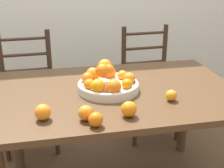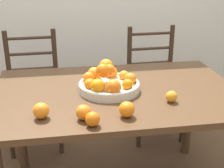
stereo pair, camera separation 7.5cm
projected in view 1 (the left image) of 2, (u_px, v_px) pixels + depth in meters
name	position (u px, v px, depth m)	size (l,w,h in m)	color
dining_table	(116.00, 106.00, 1.86)	(1.44, 0.94, 0.75)	#4C331E
fruit_bowl	(107.00, 83.00, 1.80)	(0.36, 0.36, 0.18)	beige
orange_loose_0	(129.00, 109.00, 1.50)	(0.08, 0.08, 0.08)	orange
orange_loose_1	(43.00, 112.00, 1.47)	(0.08, 0.08, 0.08)	orange
orange_loose_2	(171.00, 95.00, 1.68)	(0.06, 0.06, 0.06)	orange
orange_loose_3	(86.00, 113.00, 1.47)	(0.07, 0.07, 0.07)	orange
orange_loose_4	(96.00, 119.00, 1.42)	(0.07, 0.07, 0.07)	orange
chair_left	(28.00, 92.00, 2.51)	(0.43, 0.41, 0.94)	#382619
chair_right	(149.00, 83.00, 2.70)	(0.44, 0.42, 0.94)	#382619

